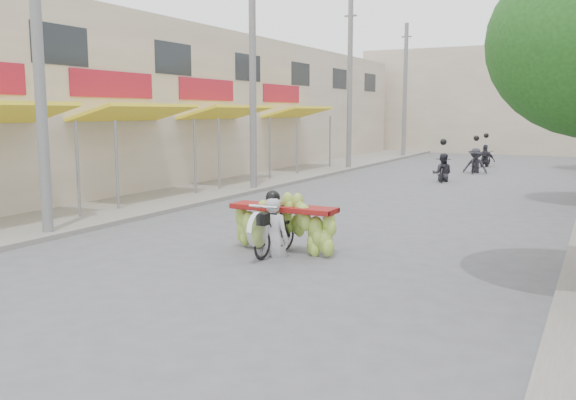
# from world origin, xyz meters

# --- Properties ---
(ground) EXTENTS (120.00, 120.00, 0.00)m
(ground) POSITION_xyz_m (0.00, 0.00, 0.00)
(ground) COLOR #57585C
(ground) RESTS_ON ground
(sidewalk_left) EXTENTS (4.00, 60.00, 0.12)m
(sidewalk_left) POSITION_xyz_m (-7.00, 15.00, 0.06)
(sidewalk_left) COLOR gray
(sidewalk_left) RESTS_ON ground
(shophouse_row_left) EXTENTS (9.77, 40.00, 6.00)m
(shophouse_row_left) POSITION_xyz_m (-11.98, 13.98, 3.00)
(shophouse_row_left) COLOR #C4B39B
(shophouse_row_left) RESTS_ON ground
(far_building) EXTENTS (20.00, 6.00, 7.00)m
(far_building) POSITION_xyz_m (0.00, 38.00, 3.50)
(far_building) COLOR #C4B39B
(far_building) RESTS_ON ground
(utility_pole_near) EXTENTS (0.60, 0.24, 8.00)m
(utility_pole_near) POSITION_xyz_m (-5.40, 3.00, 4.03)
(utility_pole_near) COLOR slate
(utility_pole_near) RESTS_ON ground
(utility_pole_mid) EXTENTS (0.60, 0.24, 8.00)m
(utility_pole_mid) POSITION_xyz_m (-5.40, 12.00, 4.03)
(utility_pole_mid) COLOR slate
(utility_pole_mid) RESTS_ON ground
(utility_pole_far) EXTENTS (0.60, 0.24, 8.00)m
(utility_pole_far) POSITION_xyz_m (-5.40, 21.00, 4.03)
(utility_pole_far) COLOR slate
(utility_pole_far) RESTS_ON ground
(utility_pole_back) EXTENTS (0.60, 0.24, 8.00)m
(utility_pole_back) POSITION_xyz_m (-5.40, 30.00, 4.03)
(utility_pole_back) COLOR slate
(utility_pole_back) RESTS_ON ground
(banana_motorbike) EXTENTS (2.20, 1.79, 2.16)m
(banana_motorbike) POSITION_xyz_m (-0.07, 3.94, 0.72)
(banana_motorbike) COLOR black
(banana_motorbike) RESTS_ON ground
(bg_motorbike_a) EXTENTS (0.87, 1.65, 1.95)m
(bg_motorbike_a) POSITION_xyz_m (-0.18, 18.00, 0.75)
(bg_motorbike_a) COLOR black
(bg_motorbike_a) RESTS_ON ground
(bg_motorbike_b) EXTENTS (1.08, 1.85, 1.95)m
(bg_motorbike_b) POSITION_xyz_m (0.35, 22.07, 0.83)
(bg_motorbike_b) COLOR black
(bg_motorbike_b) RESTS_ON ground
(bg_motorbike_c) EXTENTS (1.03, 1.46, 1.95)m
(bg_motorbike_c) POSITION_xyz_m (0.20, 25.54, 0.84)
(bg_motorbike_c) COLOR black
(bg_motorbike_c) RESTS_ON ground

